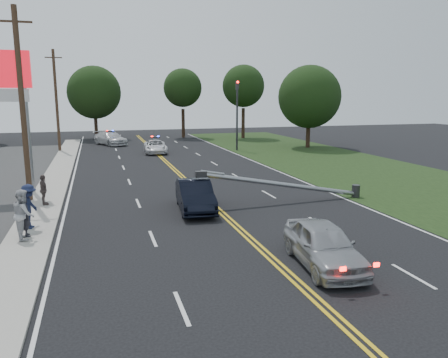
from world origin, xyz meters
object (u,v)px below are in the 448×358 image
object	(u,v)px
traffic_signal	(237,109)
emergency_b	(110,138)
fallen_streetlight	(292,185)
bystander_c	(29,206)
utility_pole_mid	(22,106)
crashed_sedan	(195,195)
emergency_a	(155,147)
waiting_sedan	(323,245)
bystander_b	(23,214)
bystander_d	(44,190)
bystander_a	(26,216)
pylon_sign	(0,88)
utility_pole_far	(56,101)

from	to	relation	value
traffic_signal	emergency_b	xyz separation A→B (m)	(-12.36, 8.74, -3.45)
fallen_streetlight	bystander_c	world-z (taller)	bystander_c
fallen_streetlight	utility_pole_mid	bearing A→B (deg)	163.36
crashed_sedan	emergency_a	xyz separation A→B (m)	(1.03, 22.31, -0.11)
crashed_sedan	bystander_c	distance (m)	7.50
waiting_sedan	bystander_b	world-z (taller)	bystander_b
bystander_b	bystander_d	bearing A→B (deg)	-14.17
utility_pole_mid	fallen_streetlight	bearing A→B (deg)	-16.64
traffic_signal	waiting_sedan	size ratio (longest dim) A/B	1.64
emergency_a	bystander_c	distance (m)	25.10
bystander_a	crashed_sedan	bearing A→B (deg)	-86.30
pylon_sign	waiting_sedan	bearing A→B (deg)	-50.43
emergency_b	bystander_b	world-z (taller)	bystander_b
waiting_sedan	emergency_b	distance (m)	39.52
traffic_signal	fallen_streetlight	size ratio (longest dim) A/B	0.75
bystander_c	utility_pole_far	bearing A→B (deg)	16.14
utility_pole_mid	bystander_a	world-z (taller)	utility_pole_mid
utility_pole_mid	emergency_b	bearing A→B (deg)	79.12
emergency_a	crashed_sedan	bearing A→B (deg)	-88.67
utility_pole_mid	waiting_sedan	bearing A→B (deg)	-49.48
utility_pole_mid	bystander_d	bearing A→B (deg)	-59.56
crashed_sedan	bystander_a	size ratio (longest dim) A/B	2.82
pylon_sign	bystander_c	size ratio (longest dim) A/B	4.27
crashed_sedan	bystander_c	size ratio (longest dim) A/B	2.41
crashed_sedan	bystander_c	world-z (taller)	bystander_c
fallen_streetlight	crashed_sedan	xyz separation A→B (m)	(-5.30, -0.18, -0.17)
emergency_b	emergency_a	bearing A→B (deg)	-90.32
traffic_signal	bystander_c	world-z (taller)	traffic_signal
utility_pole_far	utility_pole_mid	bearing A→B (deg)	-90.00
emergency_a	pylon_sign	bearing A→B (deg)	-118.88
utility_pole_far	emergency_b	xyz separation A→B (m)	(5.14, 4.74, -4.33)
bystander_c	traffic_signal	bearing A→B (deg)	-20.87
utility_pole_far	traffic_signal	bearing A→B (deg)	-12.89
crashed_sedan	bystander_d	bearing A→B (deg)	164.66
pylon_sign	utility_pole_far	distance (m)	20.06
bystander_a	fallen_streetlight	bearing A→B (deg)	-92.91
utility_pole_far	crashed_sedan	size ratio (longest dim) A/B	2.21
traffic_signal	emergency_b	distance (m)	15.53
utility_pole_mid	bystander_a	distance (m)	7.84
traffic_signal	emergency_a	xyz separation A→B (m)	(-8.38, 0.14, -3.57)
traffic_signal	fallen_streetlight	distance (m)	22.62
traffic_signal	utility_pole_far	bearing A→B (deg)	167.11
waiting_sedan	bystander_a	distance (m)	11.45
fallen_streetlight	bystander_d	bearing A→B (deg)	168.56
emergency_b	bystander_c	world-z (taller)	bystander_c
emergency_a	bystander_a	size ratio (longest dim) A/B	2.84
traffic_signal	utility_pole_mid	size ratio (longest dim) A/B	0.70
pylon_sign	utility_pole_mid	xyz separation A→B (m)	(1.30, -2.00, -0.91)
emergency_b	bystander_b	size ratio (longest dim) A/B	2.66
utility_pole_far	crashed_sedan	distance (m)	27.74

